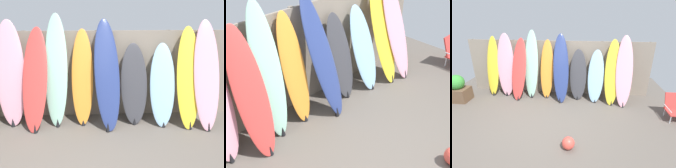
# 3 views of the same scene
# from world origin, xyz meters

# --- Properties ---
(fence_back) EXTENTS (6.08, 0.11, 1.80)m
(fence_back) POSITION_xyz_m (-0.00, 2.01, 0.90)
(fence_back) COLOR gray
(fence_back) RESTS_ON ground
(surfboard_pink_1) EXTENTS (0.58, 0.50, 2.04)m
(surfboard_pink_1) POSITION_xyz_m (-1.67, 1.68, 1.01)
(surfboard_pink_1) COLOR pink
(surfboard_pink_1) RESTS_ON ground
(surfboard_red_2) EXTENTS (0.55, 0.79, 1.90)m
(surfboard_red_2) POSITION_xyz_m (-1.17, 1.52, 0.94)
(surfboard_red_2) COLOR #D13D38
(surfboard_red_2) RESTS_ON ground
(surfboard_seafoam_3) EXTENTS (0.49, 0.54, 2.15)m
(surfboard_seafoam_3) POSITION_xyz_m (-0.79, 1.64, 1.06)
(surfboard_seafoam_3) COLOR #9ED6BC
(surfboard_seafoam_3) RESTS_ON ground
(surfboard_orange_4) EXTENTS (0.44, 0.53, 1.86)m
(surfboard_orange_4) POSITION_xyz_m (-0.29, 1.68, 0.92)
(surfboard_orange_4) COLOR orange
(surfboard_orange_4) RESTS_ON ground
(surfboard_navy_5) EXTENTS (0.59, 0.88, 2.05)m
(surfboard_navy_5) POSITION_xyz_m (0.18, 1.53, 1.01)
(surfboard_navy_5) COLOR navy
(surfboard_navy_5) RESTS_ON ground
(surfboard_charcoal_6) EXTENTS (0.55, 0.50, 1.58)m
(surfboard_charcoal_6) POSITION_xyz_m (0.72, 1.65, 0.78)
(surfboard_charcoal_6) COLOR #38383D
(surfboard_charcoal_6) RESTS_ON ground
(surfboard_skyblue_7) EXTENTS (0.55, 0.70, 1.58)m
(surfboard_skyblue_7) POSITION_xyz_m (1.27, 1.58, 0.78)
(surfboard_skyblue_7) COLOR #8CB7D6
(surfboard_skyblue_7) RESTS_ON ground
(surfboard_yellow_8) EXTENTS (0.52, 0.82, 1.90)m
(surfboard_yellow_8) POSITION_xyz_m (1.76, 1.52, 0.94)
(surfboard_yellow_8) COLOR yellow
(surfboard_yellow_8) RESTS_ON ground
(surfboard_pink_9) EXTENTS (0.53, 0.87, 2.03)m
(surfboard_pink_9) POSITION_xyz_m (2.09, 1.46, 1.00)
(surfboard_pink_9) COLOR pink
(surfboard_pink_9) RESTS_ON ground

